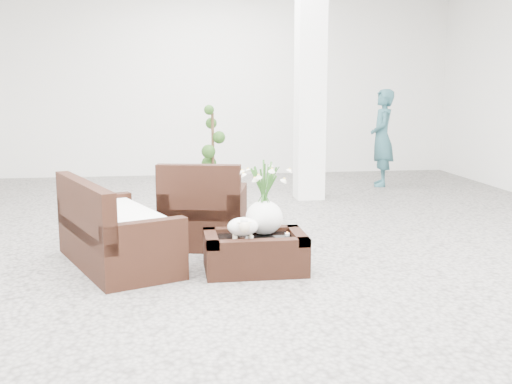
{
  "coord_description": "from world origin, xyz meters",
  "views": [
    {
      "loc": [
        -0.83,
        -6.0,
        1.65
      ],
      "look_at": [
        0.0,
        -0.1,
        0.62
      ],
      "focal_mm": 43.0,
      "sensor_mm": 36.0,
      "label": 1
    }
  ],
  "objects": [
    {
      "name": "tealight",
      "position": [
        0.2,
        -0.68,
        0.33
      ],
      "size": [
        0.04,
        0.04,
        0.03
      ],
      "primitive_type": "cylinder",
      "color": "white",
      "rests_on": "coffee_table"
    },
    {
      "name": "ground",
      "position": [
        0.0,
        0.0,
        0.0
      ],
      "size": [
        11.0,
        11.0,
        0.0
      ],
      "primitive_type": "plane",
      "color": "gray",
      "rests_on": "ground"
    },
    {
      "name": "loveseat",
      "position": [
        -1.33,
        -0.33,
        0.41
      ],
      "size": [
        1.27,
        1.7,
        0.82
      ],
      "primitive_type": "cube",
      "rotation": [
        0.0,
        0.0,
        1.97
      ],
      "color": "black",
      "rests_on": "ground"
    },
    {
      "name": "coffee_table",
      "position": [
        -0.1,
        -0.7,
        0.16
      ],
      "size": [
        0.9,
        0.6,
        0.31
      ],
      "primitive_type": "cube",
      "color": "black",
      "rests_on": "ground"
    },
    {
      "name": "shopper",
      "position": [
        2.66,
        3.77,
        0.8
      ],
      "size": [
        0.51,
        0.66,
        1.6
      ],
      "primitive_type": "imported",
      "rotation": [
        0.0,
        0.0,
        -1.81
      ],
      "color": "#29535B",
      "rests_on": "ground"
    },
    {
      "name": "topiary",
      "position": [
        -0.19,
        3.25,
        0.67
      ],
      "size": [
        0.36,
        0.36,
        1.35
      ],
      "primitive_type": null,
      "color": "#1E3C13",
      "rests_on": "ground"
    },
    {
      "name": "armchair",
      "position": [
        -0.49,
        0.32,
        0.45
      ],
      "size": [
        0.98,
        0.96,
        0.89
      ],
      "primitive_type": "cube",
      "rotation": [
        0.0,
        0.0,
        2.93
      ],
      "color": "black",
      "rests_on": "ground"
    },
    {
      "name": "planter_narcissus",
      "position": [
        0.0,
        -0.6,
        0.71
      ],
      "size": [
        0.44,
        0.44,
        0.8
      ],
      "primitive_type": null,
      "color": "white",
      "rests_on": "coffee_table"
    },
    {
      "name": "sheep_figurine",
      "position": [
        -0.22,
        -0.8,
        0.42
      ],
      "size": [
        0.28,
        0.23,
        0.21
      ],
      "primitive_type": "ellipsoid",
      "color": "white",
      "rests_on": "coffee_table"
    },
    {
      "name": "column",
      "position": [
        1.2,
        2.8,
        1.75
      ],
      "size": [
        0.4,
        0.4,
        3.5
      ],
      "primitive_type": "cube",
      "color": "white",
      "rests_on": "ground"
    }
  ]
}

